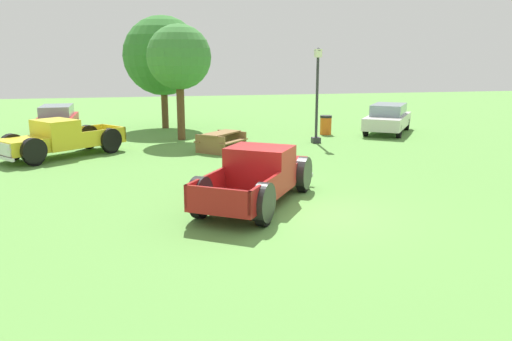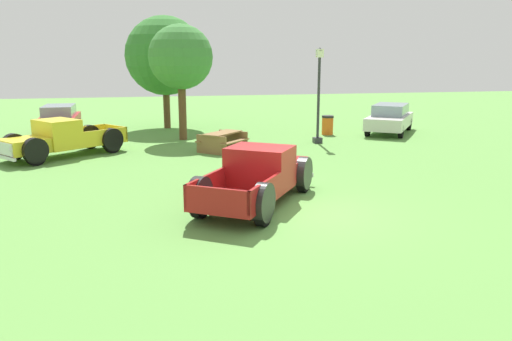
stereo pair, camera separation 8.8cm
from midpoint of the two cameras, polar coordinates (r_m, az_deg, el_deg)
The scene contains 10 objects.
ground_plane at distance 12.72m, azimuth 5.11°, elevation -4.65°, with size 80.00×80.00×0.00m, color #5B9342.
pickup_truck_foreground at distance 13.49m, azimuth 0.35°, elevation -0.51°, with size 4.10×4.95×1.48m.
pickup_truck_behind_left at distance 20.84m, azimuth -21.80°, elevation 3.22°, with size 4.80×4.25×1.46m.
sedan_distant_a at distance 26.77m, azimuth 14.52°, elevation 5.75°, with size 4.01×4.58×1.46m.
sedan_distant_b at distance 27.71m, azimuth -21.56°, elevation 5.43°, with size 1.80×4.23×1.40m.
lamp_post_near at distance 22.82m, azimuth 6.78°, elevation 8.57°, with size 0.36×0.36×4.20m.
picnic_table at distance 20.83m, azimuth -4.05°, elevation 3.52°, with size 2.31×2.33×0.78m.
trash_can at distance 25.62m, azimuth 7.76°, elevation 5.10°, with size 0.59×0.59×0.95m.
oak_tree_east at distance 23.83m, azimuth -8.76°, elevation 12.44°, with size 2.94×2.94×5.27m.
oak_tree_west at distance 28.08m, azimuth -10.53°, elevation 12.56°, with size 4.18×4.18×5.96m.
Camera 1 is at (-3.81, -11.55, 3.75)m, focal length 35.55 mm.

